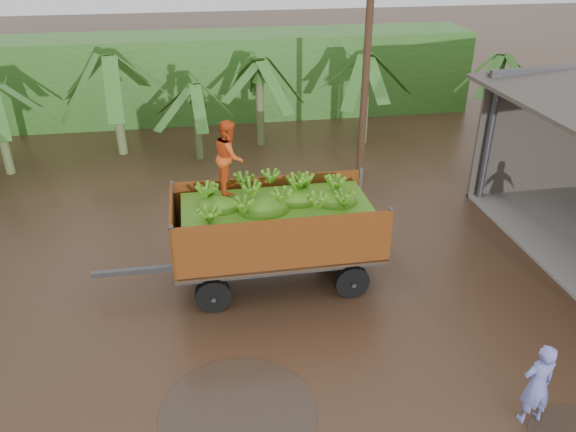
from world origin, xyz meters
name	(u,v)px	position (x,y,z in m)	size (l,w,h in m)	color
ground	(373,328)	(0.00, 0.00, 0.00)	(100.00, 100.00, 0.00)	black
hedge_north	(226,75)	(-2.00, 16.00, 1.80)	(22.00, 3.00, 3.60)	#2D661E
banana_trailer	(275,226)	(-1.81, 2.30, 1.49)	(6.82, 2.41, 3.98)	#9B4B16
man_blue	(537,384)	(1.97, -2.90, 0.84)	(0.61, 0.40, 1.68)	#6F74CA
utility_pole	(367,59)	(1.93, 7.81, 4.10)	(1.20, 0.24, 8.10)	#47301E
banana_plants	(80,162)	(-6.84, 6.39, 1.81)	(24.06, 20.17, 4.33)	#2D661E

